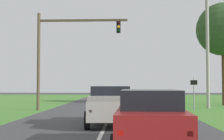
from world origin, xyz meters
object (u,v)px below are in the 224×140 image
(red_suv_near, at_px, (150,118))
(oak_tree_right, at_px, (223,29))
(keep_moving_sign, at_px, (194,90))
(pickup_truck_lead, at_px, (110,105))
(utility_pole_right, at_px, (208,52))
(traffic_light, at_px, (62,46))

(red_suv_near, bearing_deg, oak_tree_right, 67.21)
(oak_tree_right, bearing_deg, keep_moving_sign, -123.19)
(pickup_truck_lead, height_order, oak_tree_right, oak_tree_right)
(keep_moving_sign, bearing_deg, utility_pole_right, 56.30)
(traffic_light, xyz_separation_m, utility_pole_right, (11.88, 2.39, -0.24))
(red_suv_near, xyz_separation_m, keep_moving_sign, (4.45, 14.25, 0.63))
(traffic_light, bearing_deg, utility_pole_right, 11.36)
(pickup_truck_lead, bearing_deg, utility_pole_right, 55.12)
(pickup_truck_lead, xyz_separation_m, oak_tree_right, (10.24, 14.98, 6.33))
(red_suv_near, xyz_separation_m, oak_tree_right, (8.74, 20.81, 6.34))
(pickup_truck_lead, bearing_deg, oak_tree_right, 55.65)
(traffic_light, distance_m, utility_pole_right, 12.12)
(keep_moving_sign, height_order, utility_pole_right, utility_pole_right)
(traffic_light, bearing_deg, red_suv_near, -68.63)
(oak_tree_right, distance_m, utility_pole_right, 5.34)
(oak_tree_right, bearing_deg, pickup_truck_lead, -124.35)
(red_suv_near, distance_m, traffic_light, 16.07)
(oak_tree_right, height_order, utility_pole_right, oak_tree_right)
(oak_tree_right, bearing_deg, red_suv_near, -112.79)
(red_suv_near, height_order, traffic_light, traffic_light)
(keep_moving_sign, distance_m, oak_tree_right, 9.71)
(red_suv_near, bearing_deg, traffic_light, 111.37)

